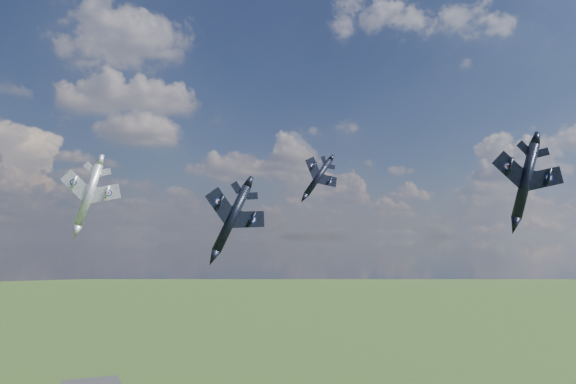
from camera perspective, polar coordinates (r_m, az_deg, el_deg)
name	(u,v)px	position (r m, az deg, el deg)	size (l,w,h in m)	color
jet_lead_navy	(232,218)	(91.84, -5.73, -2.68)	(11.55, 16.10, 3.33)	black
jet_right_navy	(526,181)	(85.37, 22.99, 1.06)	(10.71, 14.93, 3.09)	black
jet_high_navy	(318,177)	(121.09, 3.07, 1.49)	(9.48, 13.22, 2.74)	black
jet_left_silver	(89,195)	(91.46, -19.59, -0.28)	(9.74, 13.57, 2.81)	#A4A6AE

